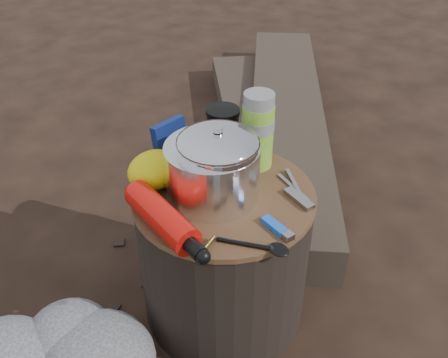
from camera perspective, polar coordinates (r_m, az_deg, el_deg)
ground at (r=1.59m, az=0.00°, el=-14.17°), size 60.00×60.00×0.00m
stump at (r=1.43m, az=0.00°, el=-8.58°), size 0.47×0.47×0.43m
log_main at (r=2.35m, az=7.12°, el=6.65°), size 1.54×1.57×0.16m
log_small at (r=2.36m, az=3.11°, el=6.43°), size 0.95×1.25×0.11m
foil_windscreen at (r=1.24m, az=-1.33°, el=0.90°), size 0.24×0.24×0.14m
camping_pot at (r=1.22m, az=-0.67°, el=1.54°), size 0.20×0.20×0.20m
fuel_bottle at (r=1.17m, az=-7.03°, el=-4.37°), size 0.08×0.29×0.07m
thermos at (r=1.34m, az=3.86°, el=5.48°), size 0.09×0.09×0.21m
travel_mug at (r=1.41m, az=-0.13°, el=5.46°), size 0.09×0.09×0.14m
stuff_sack at (r=1.30m, az=-7.96°, el=1.03°), size 0.14×0.12×0.10m
food_pouch at (r=1.37m, az=-6.09°, el=4.03°), size 0.10×0.04×0.13m
lighter at (r=1.18m, az=5.80°, el=-5.33°), size 0.03×0.09×0.02m
multitool at (r=1.27m, az=8.54°, el=-2.24°), size 0.04×0.10×0.01m
pot_grabber at (r=1.31m, az=7.87°, el=-0.84°), size 0.07×0.13×0.01m
spork at (r=1.13m, az=2.55°, el=-7.39°), size 0.12×0.15×0.01m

